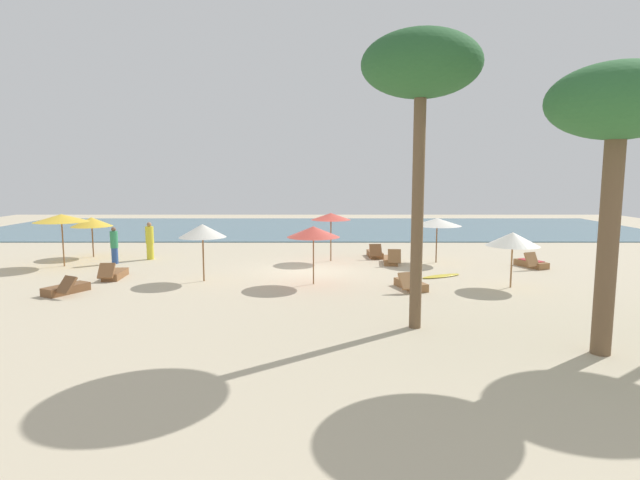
{
  "coord_description": "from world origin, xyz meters",
  "views": [
    {
      "loc": [
        0.44,
        -21.05,
        4.05
      ],
      "look_at": [
        0.34,
        1.72,
        1.1
      ],
      "focal_mm": 28.67,
      "sensor_mm": 36.0,
      "label": 1
    }
  ],
  "objects": [
    {
      "name": "lounger_4",
      "position": [
        -8.22,
        -4.03,
        0.17
      ],
      "size": [
        1.32,
        1.76,
        0.7
      ],
      "color": "brown",
      "rests_on": "ground_plane"
    },
    {
      "name": "umbrella_0",
      "position": [
        -3.99,
        -1.96,
        1.93
      ],
      "size": [
        1.78,
        1.78,
        2.18
      ],
      "color": "brown",
      "rests_on": "ground_plane"
    },
    {
      "name": "person_1",
      "position": [
        -7.67,
        3.02,
        0.89
      ],
      "size": [
        0.45,
        0.45,
        1.79
      ],
      "color": "yellow",
      "rests_on": "ground_plane"
    },
    {
      "name": "ocean_water",
      "position": [
        0.0,
        17.0,
        0.03
      ],
      "size": [
        48.0,
        16.0,
        0.06
      ],
      "primitive_type": "cube",
      "color": "slate",
      "rests_on": "ground_plane"
    },
    {
      "name": "lounger_2",
      "position": [
        9.67,
        0.92,
        0.18
      ],
      "size": [
        1.17,
        1.73,
        0.74
      ],
      "color": "olive",
      "rests_on": "ground_plane"
    },
    {
      "name": "umbrella_3",
      "position": [
        5.78,
        2.14,
        1.87
      ],
      "size": [
        2.19,
        2.19,
        2.05
      ],
      "color": "brown",
      "rests_on": "ground_plane"
    },
    {
      "name": "lounger_0",
      "position": [
        3.13,
        3.62,
        0.17
      ],
      "size": [
        0.69,
        1.69,
        0.73
      ],
      "color": "brown",
      "rests_on": "ground_plane"
    },
    {
      "name": "surfboard",
      "position": [
        5.25,
        -1.16,
        0.04
      ],
      "size": [
        1.85,
        1.25,
        0.07
      ],
      "color": "gold",
      "rests_on": "ground_plane"
    },
    {
      "name": "umbrella_2",
      "position": [
        -10.7,
        3.71,
        1.73
      ],
      "size": [
        1.95,
        1.95,
        1.96
      ],
      "color": "brown",
      "rests_on": "ground_plane"
    },
    {
      "name": "lounger_5",
      "position": [
        3.64,
        -3.33,
        0.17
      ],
      "size": [
        1.09,
        1.78,
        0.69
      ],
      "color": "olive",
      "rests_on": "ground_plane"
    },
    {
      "name": "palm_0",
      "position": [
        6.8,
        -9.89,
        5.41
      ],
      "size": [
        2.99,
        2.99,
        6.42
      ],
      "color": "brown",
      "rests_on": "ground_plane"
    },
    {
      "name": "lounger_3",
      "position": [
        3.66,
        1.82,
        0.17
      ],
      "size": [
        0.75,
        1.68,
        0.75
      ],
      "color": "olive",
      "rests_on": "ground_plane"
    },
    {
      "name": "umbrella_1",
      "position": [
        7.29,
        -3.06,
        1.75
      ],
      "size": [
        1.88,
        1.88,
        2.0
      ],
      "color": "olive",
      "rests_on": "ground_plane"
    },
    {
      "name": "person_0",
      "position": [
        -8.9,
        1.85,
        0.84
      ],
      "size": [
        0.36,
        0.36,
        1.67
      ],
      "color": "#2D4C8C",
      "rests_on": "ground_plane"
    },
    {
      "name": "umbrella_5",
      "position": [
        0.19,
        -2.51,
        1.95
      ],
      "size": [
        1.94,
        1.94,
        2.15
      ],
      "color": "brown",
      "rests_on": "ground_plane"
    },
    {
      "name": "umbrella_4",
      "position": [
        0.94,
        2.58,
        2.09
      ],
      "size": [
        1.84,
        1.84,
        2.25
      ],
      "color": "brown",
      "rests_on": "ground_plane"
    },
    {
      "name": "palm_1",
      "position": [
        2.96,
        -7.89,
        6.62
      ],
      "size": [
        3.01,
        3.01,
        7.59
      ],
      "color": "brown",
      "rests_on": "ground_plane"
    },
    {
      "name": "lounger_1",
      "position": [
        -7.6,
        -1.46,
        0.17
      ],
      "size": [
        0.7,
        1.72,
        0.69
      ],
      "color": "brown",
      "rests_on": "ground_plane"
    },
    {
      "name": "umbrella_6",
      "position": [
        -10.88,
        1.18,
        2.14
      ],
      "size": [
        2.29,
        2.29,
        2.31
      ],
      "color": "brown",
      "rests_on": "ground_plane"
    },
    {
      "name": "ground_plane",
      "position": [
        0.0,
        0.0,
        0.0
      ],
      "size": [
        60.0,
        60.0,
        0.0
      ],
      "primitive_type": "plane",
      "color": "beige"
    }
  ]
}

